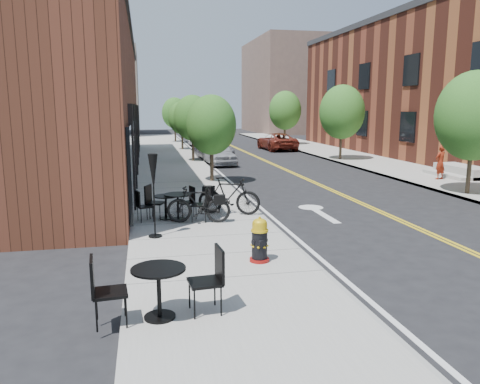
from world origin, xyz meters
TOP-DOWN VIEW (x-y plane):
  - ground at (0.00, 0.00)m, footprint 120.00×120.00m
  - sidewalk_near at (-2.00, 10.00)m, footprint 4.00×70.00m
  - sidewalk_far at (10.00, 10.00)m, footprint 4.00×70.00m
  - building_near at (-6.50, 14.00)m, footprint 5.00×28.00m
  - bg_building_left at (-8.00, 48.00)m, footprint 8.00×14.00m
  - bg_building_right at (16.00, 50.00)m, footprint 10.00×16.00m
  - tree_near_a at (-0.60, 9.00)m, footprint 2.20×2.20m
  - tree_near_b at (-0.60, 17.00)m, footprint 2.30×2.30m
  - tree_near_c at (-0.60, 25.00)m, footprint 2.10×2.10m
  - tree_near_d at (-0.60, 33.00)m, footprint 2.40×2.40m
  - tree_far_a at (8.60, 4.00)m, footprint 2.80×2.80m
  - tree_far_b at (8.60, 16.00)m, footprint 2.80×2.80m
  - tree_far_c at (8.60, 28.00)m, footprint 2.80×2.80m
  - fire_hydrant at (-1.19, -2.19)m, footprint 0.56×0.56m
  - bicycle_left at (-2.08, 1.45)m, footprint 1.89×0.86m
  - bicycle_right at (-1.03, 2.33)m, footprint 2.01×1.23m
  - bistro_set_a at (-3.40, -4.54)m, footprint 2.01×0.93m
  - bistro_set_b at (-2.97, 2.12)m, footprint 1.73×0.90m
  - bistro_set_c at (-2.63, 1.93)m, footprint 1.89×1.18m
  - patio_umbrella at (-3.34, 0.21)m, footprint 0.34×0.34m
  - parked_car_a at (0.80, 15.72)m, footprint 1.80×3.96m
  - parked_car_b at (0.80, 17.95)m, footprint 2.05×4.51m
  - parked_car_c at (1.34, 28.25)m, footprint 2.24×5.15m
  - parked_car_far at (6.77, 24.15)m, footprint 2.41×4.89m
  - pedestrian at (9.68, 7.34)m, footprint 0.67×0.54m

SIDE VIEW (x-z plane):
  - ground at x=0.00m, z-range 0.00..0.00m
  - sidewalk_near at x=-2.00m, z-range 0.00..0.12m
  - sidewalk_far at x=10.00m, z-range 0.00..0.12m
  - bistro_set_b at x=-2.97m, z-range 0.12..1.03m
  - fire_hydrant at x=-1.19m, z-range 0.09..1.08m
  - bistro_set_c at x=-2.63m, z-range 0.12..1.13m
  - parked_car_a at x=0.80m, z-range 0.00..1.32m
  - bistro_set_a at x=-3.40m, z-range 0.12..1.20m
  - bicycle_left at x=-2.08m, z-range 0.12..1.21m
  - parked_car_far at x=6.77m, z-range 0.00..1.34m
  - bicycle_right at x=-1.03m, z-range 0.12..1.29m
  - parked_car_b at x=0.80m, z-range 0.00..1.44m
  - parked_car_c at x=1.34m, z-range 0.00..1.48m
  - pedestrian at x=9.68m, z-range 0.12..1.69m
  - patio_umbrella at x=-3.34m, z-range 0.58..2.72m
  - tree_near_c at x=-0.60m, z-range 0.69..4.37m
  - tree_near_a at x=-0.60m, z-range 0.70..4.51m
  - tree_near_b at x=-0.60m, z-range 0.72..4.70m
  - tree_near_d at x=-0.60m, z-range 0.73..4.85m
  - tree_far_a at x=8.60m, z-range 0.75..5.37m
  - tree_far_b at x=8.60m, z-range 0.75..5.37m
  - tree_far_c at x=8.60m, z-range 0.75..5.37m
  - building_near at x=-6.50m, z-range 0.00..7.00m
  - bg_building_left at x=-8.00m, z-range 0.00..10.00m
  - bg_building_right at x=16.00m, z-range 0.00..12.00m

